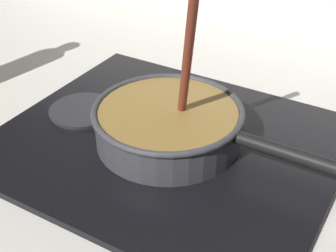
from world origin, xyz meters
TOP-DOWN VIEW (x-y plane):
  - ground at (0.00, 0.00)m, footprint 2.40×1.60m
  - hob_plate at (0.05, 0.06)m, footprint 0.56×0.48m
  - burner_ring at (0.05, 0.06)m, footprint 0.19×0.19m
  - spare_burner at (-0.14, 0.06)m, footprint 0.12×0.12m
  - cooking_pan at (0.05, 0.06)m, footprint 0.42×0.25m

SIDE VIEW (x-z plane):
  - ground at x=0.00m, z-range -0.04..0.00m
  - hob_plate at x=0.05m, z-range 0.00..0.01m
  - spare_burner at x=-0.14m, z-range 0.01..0.02m
  - burner_ring at x=0.05m, z-range 0.01..0.02m
  - cooking_pan at x=0.05m, z-range -0.10..0.20m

